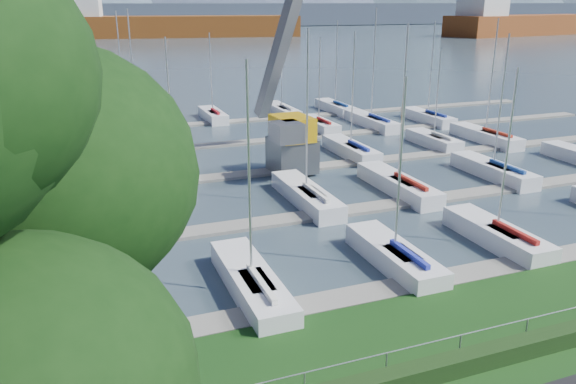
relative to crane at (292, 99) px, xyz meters
name	(u,v)px	position (x,y,z in m)	size (l,w,h in m)	color
water	(90,33)	(-5.85, 233.48, -5.73)	(800.00, 540.00, 0.20)	#3A4A55
hedge	(417,374)	(-5.85, -26.92, -4.98)	(80.00, 0.70, 0.70)	#1B3413
fence	(413,347)	(-5.85, -26.52, -4.13)	(0.04, 0.04, 80.00)	#979B9F
foothill	(84,15)	(-5.85, 303.48, 0.67)	(900.00, 80.00, 12.00)	#3A4556
docks	(223,177)	(-5.85, -0.52, -5.55)	(90.00, 41.60, 0.25)	slate
crane	(292,99)	(0.00, 0.00, 0.00)	(5.83, 13.23, 22.35)	#575A5E
cargo_ship_mid	(163,27)	(19.08, 186.56, -1.75)	(97.61, 31.98, 21.50)	brown
cargo_ship_east	(519,25)	(157.59, 149.25, -1.53)	(78.67, 30.37, 21.50)	brown
sailboat_fleet	(165,102)	(-9.34, 2.33, -0.03)	(74.59, 49.30, 12.75)	#1C3D9A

